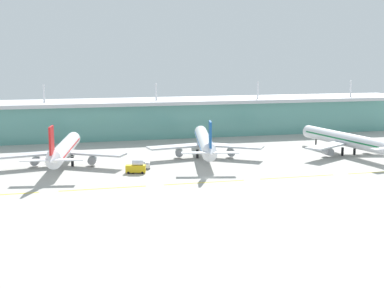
{
  "coord_description": "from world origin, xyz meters",
  "views": [
    {
      "loc": [
        -50.97,
        -177.25,
        42.76
      ],
      "look_at": [
        2.09,
        31.5,
        7.0
      ],
      "focal_mm": 50.6,
      "sensor_mm": 36.0,
      "label": 1
    }
  ],
  "objects": [
    {
      "name": "ground_plane",
      "position": [
        0.0,
        0.0,
        0.0
      ],
      "size": [
        600.0,
        600.0,
        0.0
      ],
      "primitive_type": "plane",
      "color": "#A8A59E"
    },
    {
      "name": "terminal_building",
      "position": [
        -0.0,
        104.03,
        9.79
      ],
      "size": [
        288.0,
        34.0,
        28.19
      ],
      "color": "#5B9E93",
      "rests_on": "ground"
    },
    {
      "name": "airliner_near",
      "position": [
        -48.26,
        34.54,
        6.45
      ],
      "size": [
        48.11,
        61.43,
        18.9
      ],
      "color": "white",
      "rests_on": "ground"
    },
    {
      "name": "airliner_middle",
      "position": [
        9.23,
        37.82,
        6.45
      ],
      "size": [
        47.76,
        68.06,
        18.9
      ],
      "color": "white",
      "rests_on": "ground"
    },
    {
      "name": "airliner_far",
      "position": [
        70.17,
        28.83,
        6.45
      ],
      "size": [
        48.2,
        64.25,
        18.9
      ],
      "color": "silver",
      "rests_on": "ground"
    },
    {
      "name": "taxiway_stripe_mid_west",
      "position": [
        -37.0,
        -5.83,
        0.02
      ],
      "size": [
        28.0,
        0.7,
        0.04
      ],
      "primitive_type": "cube",
      "color": "yellow",
      "rests_on": "ground"
    },
    {
      "name": "taxiway_stripe_centre",
      "position": [
        -3.0,
        -5.83,
        0.02
      ],
      "size": [
        28.0,
        0.7,
        0.04
      ],
      "primitive_type": "cube",
      "color": "yellow",
      "rests_on": "ground"
    },
    {
      "name": "taxiway_stripe_mid_east",
      "position": [
        31.0,
        -5.83,
        0.02
      ],
      "size": [
        28.0,
        0.7,
        0.04
      ],
      "primitive_type": "cube",
      "color": "yellow",
      "rests_on": "ground"
    },
    {
      "name": "taxiway_stripe_east",
      "position": [
        65.0,
        -5.83,
        0.02
      ],
      "size": [
        28.0,
        0.7,
        0.04
      ],
      "primitive_type": "cube",
      "color": "yellow",
      "rests_on": "ground"
    },
    {
      "name": "baggage_cart",
      "position": [
        -17.94,
        21.33,
        1.26
      ],
      "size": [
        2.53,
        3.86,
        2.48
      ],
      "color": "silver",
      "rests_on": "ground"
    },
    {
      "name": "fuel_truck",
      "position": [
        -23.26,
        14.2,
        2.26
      ],
      "size": [
        7.62,
        4.33,
        4.95
      ],
      "color": "gold",
      "rests_on": "ground"
    },
    {
      "name": "pushback_tug",
      "position": [
        -23.1,
        15.39,
        1.1
      ],
      "size": [
        4.71,
        3.08,
        1.85
      ],
      "color": "#333842",
      "rests_on": "ground"
    }
  ]
}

